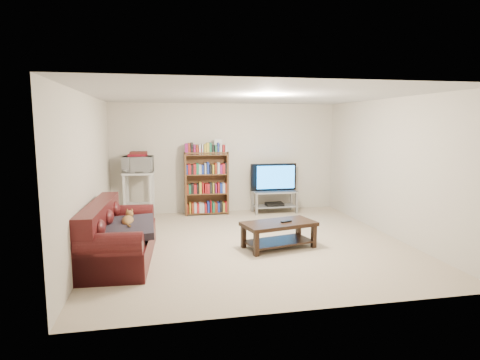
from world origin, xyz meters
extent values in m
plane|color=beige|center=(0.00, 0.00, 0.00)|extent=(5.00, 5.00, 0.00)
plane|color=white|center=(0.00, 0.00, 2.40)|extent=(5.00, 5.00, 0.00)
plane|color=beige|center=(0.00, 2.50, 1.20)|extent=(5.00, 0.00, 5.00)
plane|color=beige|center=(0.00, -2.50, 1.20)|extent=(5.00, 0.00, 5.00)
plane|color=beige|center=(-2.50, 0.00, 1.20)|extent=(0.00, 5.00, 5.00)
plane|color=beige|center=(2.50, 0.00, 1.20)|extent=(0.00, 5.00, 5.00)
cube|color=#441112|center=(-2.02, -0.46, 0.19)|extent=(0.95, 2.01, 0.37)
cube|color=#441112|center=(-2.32, -0.44, 0.43)|extent=(0.37, 1.97, 0.82)
cube|color=#441112|center=(-2.07, -1.32, 0.25)|extent=(0.82, 0.28, 0.49)
cube|color=#441112|center=(-1.98, 0.40, 0.25)|extent=(0.82, 0.28, 0.49)
cube|color=#28222C|center=(-1.93, -0.60, 0.50)|extent=(0.79, 1.00, 0.18)
cube|color=black|center=(0.38, -0.35, 0.39)|extent=(1.25, 0.82, 0.06)
cube|color=black|center=(0.38, -0.35, 0.10)|extent=(1.12, 0.74, 0.03)
cube|color=black|center=(-0.07, -0.68, 0.18)|extent=(0.08, 0.08, 0.36)
cube|color=black|center=(0.93, -0.45, 0.18)|extent=(0.08, 0.08, 0.36)
cube|color=black|center=(-0.17, -0.24, 0.18)|extent=(0.08, 0.08, 0.36)
cube|color=black|center=(0.83, -0.01, 0.18)|extent=(0.08, 0.08, 0.36)
cube|color=black|center=(0.49, -0.37, 0.43)|extent=(0.19, 0.12, 0.02)
cube|color=#999EA3|center=(1.02, 2.14, 0.47)|extent=(0.97, 0.44, 0.03)
cube|color=#999EA3|center=(1.02, 2.14, 0.15)|extent=(0.92, 0.42, 0.02)
cube|color=gray|center=(0.57, 1.95, 0.24)|extent=(0.05, 0.05, 0.48)
cube|color=gray|center=(1.48, 1.95, 0.24)|extent=(0.05, 0.05, 0.48)
cube|color=gray|center=(0.57, 2.32, 0.24)|extent=(0.05, 0.05, 0.48)
cube|color=gray|center=(1.48, 2.33, 0.24)|extent=(0.05, 0.05, 0.48)
imported|color=black|center=(1.02, 2.14, 0.78)|extent=(1.04, 0.14, 0.60)
cube|color=black|center=(1.02, 2.14, 0.19)|extent=(0.39, 0.27, 0.06)
cube|color=brown|center=(-0.92, 2.27, 0.68)|extent=(0.04, 0.29, 1.36)
cube|color=brown|center=(-0.02, 2.26, 0.68)|extent=(0.04, 0.29, 1.36)
cube|color=brown|center=(-0.47, 2.27, 1.35)|extent=(0.95, 0.31, 0.03)
cube|color=maroon|center=(-0.68, 2.27, 1.40)|extent=(0.28, 0.21, 0.07)
cube|color=silver|center=(-1.89, 2.12, 0.95)|extent=(0.65, 0.50, 0.04)
cube|color=silver|center=(-1.89, 2.12, 0.30)|extent=(0.58, 0.45, 0.03)
cube|color=silver|center=(-2.17, 1.97, 0.47)|extent=(0.05, 0.05, 0.93)
cube|color=silver|center=(-1.65, 1.92, 0.47)|extent=(0.05, 0.05, 0.93)
cube|color=silver|center=(-2.14, 2.33, 0.47)|extent=(0.05, 0.05, 0.93)
cube|color=silver|center=(-1.61, 2.28, 0.47)|extent=(0.05, 0.05, 0.93)
imported|color=silver|center=(-1.89, 2.12, 1.14)|extent=(0.64, 0.46, 0.33)
cube|color=maroon|center=(-1.89, 2.12, 1.33)|extent=(0.38, 0.34, 0.05)
camera|label=1|loc=(-1.42, -6.29, 1.96)|focal=30.00mm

